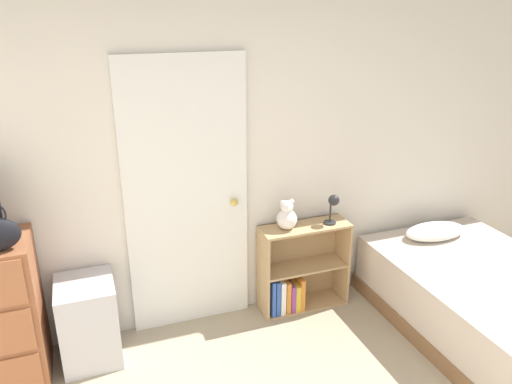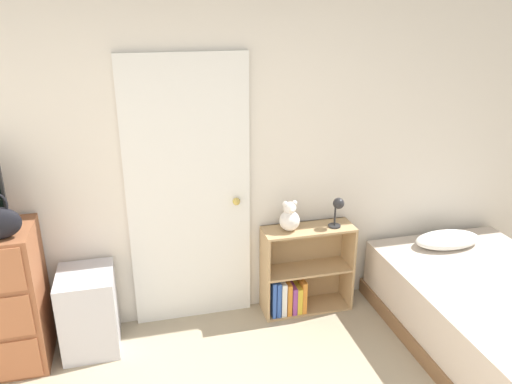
% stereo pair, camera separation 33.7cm
% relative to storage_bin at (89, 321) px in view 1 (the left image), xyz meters
% --- Properties ---
extents(wall_back, '(10.00, 0.06, 2.55)m').
position_rel_storage_bin_xyz_m(wall_back, '(0.94, 0.26, 0.98)').
color(wall_back, silver).
rests_on(wall_back, ground_plane).
extents(door_closed, '(0.89, 0.09, 2.02)m').
position_rel_storage_bin_xyz_m(door_closed, '(0.76, 0.21, 0.71)').
color(door_closed, white).
rests_on(door_closed, ground_plane).
extents(storage_bin, '(0.38, 0.42, 0.59)m').
position_rel_storage_bin_xyz_m(storage_bin, '(0.00, 0.00, 0.00)').
color(storage_bin, silver).
rests_on(storage_bin, ground_plane).
extents(bookshelf, '(0.71, 0.25, 0.71)m').
position_rel_storage_bin_xyz_m(bookshelf, '(1.58, 0.09, -0.01)').
color(bookshelf, tan).
rests_on(bookshelf, ground_plane).
extents(teddy_bear, '(0.16, 0.16, 0.24)m').
position_rel_storage_bin_xyz_m(teddy_bear, '(1.49, 0.08, 0.52)').
color(teddy_bear, silver).
rests_on(teddy_bear, bookshelf).
extents(desk_lamp, '(0.11, 0.10, 0.24)m').
position_rel_storage_bin_xyz_m(desk_lamp, '(1.86, 0.05, 0.58)').
color(desk_lamp, '#262628').
rests_on(desk_lamp, bookshelf).
extents(bed, '(1.22, 1.86, 0.59)m').
position_rel_storage_bin_xyz_m(bed, '(2.79, -0.71, -0.05)').
color(bed, brown).
rests_on(bed, ground_plane).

